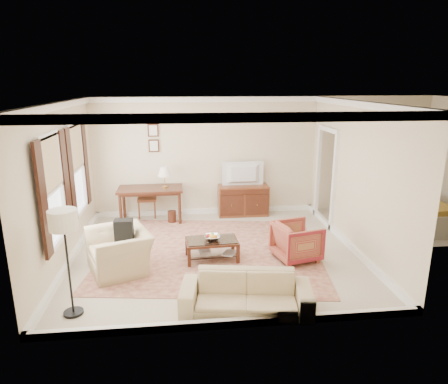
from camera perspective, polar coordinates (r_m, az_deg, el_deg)
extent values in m
cube|color=beige|center=(7.91, -1.21, -8.68)|extent=(5.50, 5.00, 0.01)
cube|color=white|center=(7.22, -1.34, 12.80)|extent=(5.50, 5.00, 0.01)
cube|color=beige|center=(9.87, -2.59, 5.05)|extent=(5.50, 0.01, 2.90)
cube|color=beige|center=(5.06, 1.30, -5.25)|extent=(5.50, 0.01, 2.90)
cube|color=beige|center=(7.70, -22.11, 0.90)|extent=(0.01, 5.00, 2.90)
cube|color=beige|center=(8.14, 18.39, 2.01)|extent=(0.01, 5.00, 2.90)
cube|color=beige|center=(10.19, 22.74, -4.28)|extent=(3.00, 2.70, 0.01)
cube|color=maroon|center=(7.96, -1.83, -8.48)|extent=(4.65, 4.14, 0.01)
cube|color=#421F13|center=(9.55, -10.48, 0.43)|extent=(1.51, 0.75, 0.05)
cylinder|color=#421F13|center=(9.46, -14.55, -2.57)|extent=(0.07, 0.07, 0.77)
cylinder|color=#421F13|center=(9.36, -6.35, -2.35)|extent=(0.07, 0.07, 0.77)
cylinder|color=#421F13|center=(10.02, -14.10, -1.52)|extent=(0.07, 0.07, 0.77)
cylinder|color=#421F13|center=(9.93, -6.37, -1.30)|extent=(0.07, 0.07, 0.77)
cube|color=brown|center=(9.96, 2.74, -1.19)|extent=(1.23, 0.47, 0.76)
imported|color=black|center=(9.73, 2.82, 3.66)|extent=(0.97, 0.56, 0.13)
cube|color=#421F13|center=(7.49, -1.75, -7.06)|extent=(0.99, 0.61, 0.04)
cube|color=silver|center=(7.48, -1.75, -6.82)|extent=(0.92, 0.55, 0.01)
cube|color=silver|center=(7.58, -1.74, -8.67)|extent=(0.90, 0.53, 0.02)
cube|color=#421F13|center=(7.30, -5.00, -9.34)|extent=(0.06, 0.06, 0.37)
cube|color=#421F13|center=(7.41, 2.01, -8.87)|extent=(0.06, 0.06, 0.37)
cube|color=#421F13|center=(7.75, -5.31, -7.80)|extent=(0.06, 0.06, 0.37)
cube|color=#421F13|center=(7.86, 1.27, -7.39)|extent=(0.06, 0.06, 0.37)
imported|color=silver|center=(7.46, -1.71, -6.39)|extent=(0.42, 0.42, 0.10)
imported|color=brown|center=(7.64, -3.71, -8.29)|extent=(0.28, 0.09, 0.38)
imported|color=brown|center=(7.56, 0.04, -8.57)|extent=(0.26, 0.16, 0.38)
imported|color=maroon|center=(7.62, 10.35, -6.70)|extent=(0.87, 0.91, 0.79)
imported|color=tan|center=(7.28, -14.75, -7.23)|extent=(1.09, 1.31, 0.98)
cube|color=black|center=(7.26, -14.12, -5.14)|extent=(0.31, 0.37, 0.40)
imported|color=tan|center=(5.93, 3.19, -13.48)|extent=(1.96, 0.84, 0.74)
cylinder|color=black|center=(6.40, -20.69, -15.80)|extent=(0.28, 0.28, 0.04)
cylinder|color=black|center=(6.10, -21.29, -10.48)|extent=(0.03, 0.03, 1.33)
cylinder|color=silver|center=(5.82, -22.02, -3.72)|extent=(0.39, 0.39, 0.28)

